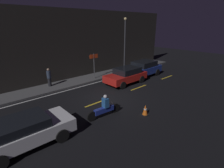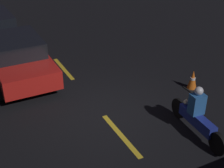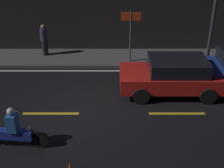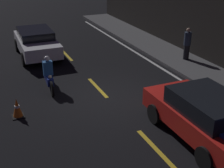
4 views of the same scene
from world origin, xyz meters
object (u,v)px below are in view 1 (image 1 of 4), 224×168
at_px(motorcycle, 104,108).
at_px(street_lamp, 125,44).
at_px(taxi_red, 126,75).
at_px(sedan_blue, 143,68).
at_px(shop_sign, 94,61).
at_px(sedan_white, 25,131).
at_px(traffic_cone_near, 145,110).
at_px(pedestrian, 49,77).

height_order(motorcycle, street_lamp, street_lamp).
xyz_separation_m(taxi_red, street_lamp, (1.90, 2.07, 2.47)).
distance_m(sedan_blue, shop_sign, 5.20).
xyz_separation_m(sedan_white, sedan_blue, (12.61, 3.37, 0.09)).
xyz_separation_m(sedan_white, traffic_cone_near, (6.15, -1.89, -0.41)).
height_order(pedestrian, street_lamp, street_lamp).
relative_size(sedan_white, shop_sign, 1.70).
distance_m(taxi_red, sedan_blue, 3.03).
distance_m(sedan_blue, motorcycle, 9.19).
height_order(sedan_blue, traffic_cone_near, sedan_blue).
xyz_separation_m(motorcycle, street_lamp, (7.29, 5.41, 2.69)).
relative_size(taxi_red, traffic_cone_near, 6.05).
xyz_separation_m(sedan_white, street_lamp, (11.51, 5.02, 2.50)).
bearing_deg(traffic_cone_near, shop_sign, 75.81).
relative_size(traffic_cone_near, pedestrian, 0.43).
height_order(motorcycle, pedestrian, pedestrian).
bearing_deg(taxi_red, shop_sign, -60.66).
bearing_deg(sedan_white, pedestrian, 59.57).
bearing_deg(motorcycle, shop_sign, 62.16).
height_order(sedan_white, motorcycle, motorcycle).
xyz_separation_m(sedan_white, motorcycle, (4.22, -0.39, -0.19)).
bearing_deg(motorcycle, taxi_red, 36.28).
relative_size(taxi_red, sedan_blue, 0.92).
height_order(traffic_cone_near, shop_sign, shop_sign).
relative_size(sedan_blue, traffic_cone_near, 6.57).
relative_size(sedan_white, street_lamp, 0.71).
bearing_deg(pedestrian, taxi_red, -31.79).
distance_m(sedan_white, shop_sign, 9.93).
relative_size(pedestrian, street_lamp, 0.27).
bearing_deg(street_lamp, traffic_cone_near, -127.80).
bearing_deg(taxi_red, motorcycle, 31.84).
xyz_separation_m(taxi_red, sedan_blue, (3.00, 0.43, 0.06)).
bearing_deg(motorcycle, sedan_blue, 28.65).
distance_m(taxi_red, traffic_cone_near, 5.95).
xyz_separation_m(motorcycle, pedestrian, (-0.29, 6.85, 0.39)).
distance_m(pedestrian, street_lamp, 8.05).
bearing_deg(shop_sign, pedestrian, 169.37).
distance_m(sedan_white, taxi_red, 10.05).
bearing_deg(motorcycle, sedan_white, 179.26).
height_order(sedan_white, shop_sign, shop_sign).
distance_m(shop_sign, street_lamp, 3.77).
bearing_deg(pedestrian, sedan_white, -121.30).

